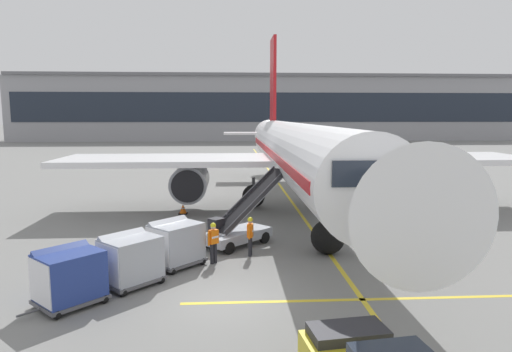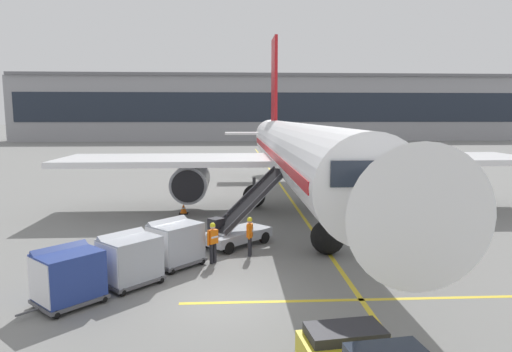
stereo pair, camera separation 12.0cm
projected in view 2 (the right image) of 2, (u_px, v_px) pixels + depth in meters
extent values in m
plane|color=slate|center=(225.00, 299.00, 15.23)|extent=(600.00, 600.00, 0.00)
cylinder|color=white|center=(298.00, 152.00, 28.70)|extent=(3.71, 30.19, 3.66)
cube|color=red|center=(298.00, 152.00, 28.70)|extent=(3.74, 28.98, 0.44)
cone|color=white|center=(393.00, 203.00, 11.95)|extent=(3.48, 3.67, 3.48)
cone|color=white|center=(273.00, 135.00, 46.49)|extent=(3.12, 5.86, 3.11)
cube|color=white|center=(175.00, 160.00, 29.09)|extent=(14.35, 6.06, 0.36)
cylinder|color=#93969E|center=(191.00, 181.00, 28.72)|extent=(2.28, 3.93, 2.27)
cylinder|color=black|center=(188.00, 186.00, 26.73)|extent=(1.93, 0.12, 1.93)
cube|color=white|center=(415.00, 159.00, 29.94)|extent=(14.35, 6.06, 0.36)
cylinder|color=#93969E|center=(402.00, 180.00, 29.46)|extent=(2.28, 3.93, 2.27)
cylinder|color=black|center=(414.00, 184.00, 27.47)|extent=(1.93, 0.12, 1.93)
cube|color=red|center=(274.00, 85.00, 44.38)|extent=(0.29, 3.62, 9.06)
cube|color=white|center=(274.00, 133.00, 44.72)|extent=(9.75, 2.43, 0.20)
cube|color=#1E2633|center=(365.00, 171.00, 14.41)|extent=(2.57, 1.65, 0.81)
cylinder|color=#47474C|center=(328.00, 223.00, 20.06)|extent=(0.22, 0.22, 1.26)
sphere|color=black|center=(328.00, 237.00, 20.14)|extent=(1.54, 1.54, 1.54)
cylinder|color=#47474C|center=(254.00, 187.00, 30.37)|extent=(0.22, 0.22, 1.26)
sphere|color=black|center=(254.00, 196.00, 30.45)|extent=(1.54, 1.54, 1.54)
cylinder|color=#47474C|center=(335.00, 186.00, 30.66)|extent=(0.22, 0.22, 1.26)
sphere|color=black|center=(335.00, 195.00, 30.75)|extent=(1.54, 1.54, 1.54)
cube|color=#A3A8B2|center=(236.00, 235.00, 21.52)|extent=(3.56, 3.50, 0.44)
cube|color=black|center=(216.00, 226.00, 21.02)|extent=(0.82, 0.82, 0.70)
cylinder|color=#333338|center=(227.00, 222.00, 21.50)|extent=(0.08, 0.08, 0.80)
cube|color=#A3A8B2|center=(251.00, 201.00, 22.09)|extent=(3.94, 3.82, 2.74)
cube|color=black|center=(251.00, 199.00, 22.07)|extent=(3.73, 3.61, 2.58)
cube|color=#333338|center=(258.00, 199.00, 21.77)|extent=(3.32, 3.17, 2.75)
cube|color=#333338|center=(245.00, 197.00, 22.37)|extent=(3.32, 3.17, 2.75)
cylinder|color=black|center=(264.00, 238.00, 21.91)|extent=(0.54, 0.53, 0.56)
cylinder|color=black|center=(243.00, 232.00, 22.91)|extent=(0.54, 0.53, 0.56)
cylinder|color=black|center=(228.00, 248.00, 20.19)|extent=(0.54, 0.53, 0.56)
cylinder|color=black|center=(207.00, 242.00, 21.19)|extent=(0.54, 0.53, 0.56)
cube|color=#515156|center=(176.00, 261.00, 18.63)|extent=(2.54, 2.55, 0.12)
cylinder|color=#4C4C51|center=(149.00, 269.00, 17.62)|extent=(0.54, 0.55, 0.07)
cube|color=#9EA3AD|center=(176.00, 242.00, 18.52)|extent=(2.40, 2.41, 1.50)
cube|color=#9EA3AD|center=(169.00, 228.00, 18.72)|extent=(1.88, 1.90, 0.74)
cube|color=silver|center=(157.00, 247.00, 17.80)|extent=(1.06, 1.02, 1.38)
sphere|color=black|center=(150.00, 263.00, 18.48)|extent=(0.30, 0.30, 0.30)
sphere|color=black|center=(171.00, 271.00, 17.60)|extent=(0.30, 0.30, 0.30)
sphere|color=black|center=(181.00, 254.00, 19.68)|extent=(0.30, 0.30, 0.30)
sphere|color=black|center=(202.00, 261.00, 18.80)|extent=(0.30, 0.30, 0.30)
cube|color=#515156|center=(131.00, 279.00, 16.53)|extent=(2.54, 2.55, 0.12)
cylinder|color=#4C4C51|center=(97.00, 290.00, 15.52)|extent=(0.54, 0.55, 0.07)
cube|color=#9EA3AD|center=(130.00, 258.00, 16.42)|extent=(2.40, 2.41, 1.50)
cube|color=#9EA3AD|center=(123.00, 242.00, 16.62)|extent=(1.88, 1.90, 0.74)
cube|color=silver|center=(106.00, 264.00, 15.70)|extent=(1.06, 1.02, 1.38)
sphere|color=black|center=(101.00, 282.00, 16.38)|extent=(0.30, 0.30, 0.30)
sphere|color=black|center=(122.00, 292.00, 15.49)|extent=(0.30, 0.30, 0.30)
sphere|color=black|center=(139.00, 271.00, 17.58)|extent=(0.30, 0.30, 0.30)
sphere|color=black|center=(160.00, 279.00, 16.69)|extent=(0.30, 0.30, 0.30)
cube|color=#515156|center=(70.00, 299.00, 14.78)|extent=(2.54, 2.55, 0.12)
cylinder|color=#4C4C51|center=(27.00, 312.00, 13.78)|extent=(0.54, 0.55, 0.07)
cube|color=navy|center=(69.00, 275.00, 14.68)|extent=(2.40, 2.41, 1.50)
cube|color=navy|center=(62.00, 257.00, 14.88)|extent=(1.88, 1.90, 0.74)
cube|color=silver|center=(38.00, 283.00, 13.95)|extent=(1.06, 1.02, 1.38)
sphere|color=black|center=(36.00, 302.00, 14.64)|extent=(0.30, 0.30, 0.30)
sphere|color=black|center=(56.00, 314.00, 13.75)|extent=(0.30, 0.30, 0.30)
sphere|color=black|center=(83.00, 288.00, 15.83)|extent=(0.30, 0.30, 0.30)
sphere|color=black|center=(103.00, 298.00, 14.95)|extent=(0.30, 0.30, 0.30)
cube|color=#28282D|center=(345.00, 332.00, 10.50)|extent=(1.90, 1.19, 0.24)
cylinder|color=black|center=(250.00, 246.00, 20.01)|extent=(0.15, 0.15, 0.86)
cylinder|color=black|center=(250.00, 247.00, 19.83)|extent=(0.15, 0.15, 0.86)
cube|color=orange|center=(250.00, 230.00, 19.82)|extent=(0.31, 0.42, 0.58)
cube|color=white|center=(253.00, 230.00, 19.81)|extent=(0.07, 0.34, 0.08)
sphere|color=tan|center=(250.00, 221.00, 19.77)|extent=(0.21, 0.21, 0.21)
sphere|color=yellow|center=(250.00, 220.00, 19.76)|extent=(0.23, 0.23, 0.23)
cylinder|color=orange|center=(251.00, 230.00, 20.07)|extent=(0.09, 0.09, 0.56)
cylinder|color=orange|center=(249.00, 233.00, 19.59)|extent=(0.09, 0.09, 0.56)
cylinder|color=black|center=(159.00, 259.00, 18.16)|extent=(0.15, 0.15, 0.86)
cylinder|color=black|center=(157.00, 260.00, 17.99)|extent=(0.15, 0.15, 0.86)
cube|color=yellow|center=(158.00, 242.00, 17.98)|extent=(0.34, 0.43, 0.58)
cube|color=white|center=(161.00, 242.00, 17.95)|extent=(0.11, 0.33, 0.08)
sphere|color=#9E7051|center=(158.00, 232.00, 17.93)|extent=(0.21, 0.21, 0.21)
sphere|color=yellow|center=(158.00, 230.00, 17.92)|extent=(0.23, 0.23, 0.23)
cylinder|color=yellow|center=(161.00, 242.00, 18.22)|extent=(0.09, 0.09, 0.56)
cylinder|color=yellow|center=(155.00, 245.00, 17.76)|extent=(0.09, 0.09, 0.56)
cylinder|color=black|center=(215.00, 253.00, 18.97)|extent=(0.15, 0.15, 0.86)
cylinder|color=black|center=(211.00, 254.00, 18.84)|extent=(0.15, 0.15, 0.86)
cube|color=orange|center=(213.00, 237.00, 18.81)|extent=(0.44, 0.43, 0.58)
cube|color=white|center=(215.00, 237.00, 18.72)|extent=(0.27, 0.23, 0.08)
sphere|color=beige|center=(213.00, 227.00, 18.75)|extent=(0.21, 0.21, 0.21)
sphere|color=yellow|center=(213.00, 225.00, 18.74)|extent=(0.23, 0.23, 0.23)
cylinder|color=orange|center=(217.00, 237.00, 18.98)|extent=(0.09, 0.09, 0.56)
cylinder|color=orange|center=(208.00, 239.00, 18.65)|extent=(0.09, 0.09, 0.56)
cube|color=black|center=(184.00, 213.00, 28.53)|extent=(0.56, 0.56, 0.05)
cone|color=orange|center=(184.00, 208.00, 28.48)|extent=(0.45, 0.45, 0.59)
cylinder|color=white|center=(184.00, 208.00, 28.48)|extent=(0.24, 0.24, 0.07)
cube|color=yellow|center=(299.00, 211.00, 29.21)|extent=(0.20, 110.00, 0.01)
cube|color=yellow|center=(358.00, 300.00, 15.20)|extent=(12.00, 0.20, 0.01)
cube|color=#939399|center=(275.00, 109.00, 117.71)|extent=(127.04, 20.55, 15.41)
cube|color=#1E2633|center=(279.00, 107.00, 107.44)|extent=(123.23, 0.10, 6.93)
cube|color=slate|center=(275.00, 77.00, 114.61)|extent=(125.77, 17.47, 0.70)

